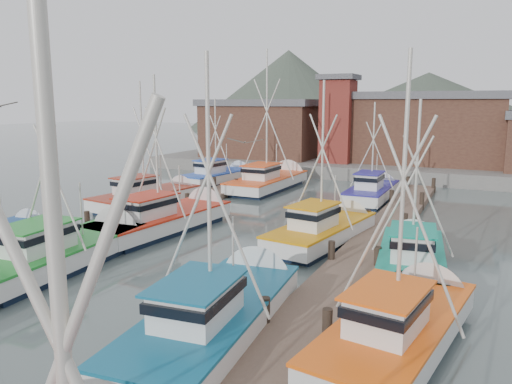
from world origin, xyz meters
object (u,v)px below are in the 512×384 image
at_px(boat_12, 271,181).
at_px(lookout_tower, 338,118).
at_px(boat_4, 67,250).
at_px(boat_8, 168,218).

bearing_deg(boat_12, lookout_tower, 78.19).
bearing_deg(boat_4, boat_8, 82.80).
xyz_separation_m(boat_4, boat_12, (0.21, 21.95, 0.02)).
height_order(lookout_tower, boat_8, lookout_tower).
relative_size(lookout_tower, boat_4, 0.86).
bearing_deg(lookout_tower, boat_4, -94.70).
relative_size(boat_4, boat_8, 0.99).
xyz_separation_m(lookout_tower, boat_8, (-2.24, -25.66, -4.87)).
distance_m(boat_8, boat_12, 14.93).
bearing_deg(lookout_tower, boat_12, -102.98).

